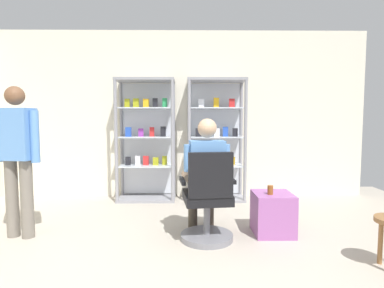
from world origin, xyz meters
TOP-DOWN VIEW (x-y plane):
  - back_wall at (0.00, 3.00)m, footprint 6.00×0.10m
  - display_cabinet_left at (-0.55, 2.76)m, footprint 0.90×0.45m
  - display_cabinet_right at (0.55, 2.76)m, footprint 0.90×0.45m
  - office_chair at (0.31, 1.00)m, footprint 0.59×0.56m
  - seated_shopkeeper at (0.30, 1.16)m, footprint 0.52×0.59m
  - storage_crate at (1.06, 1.22)m, footprint 0.42×0.44m
  - tea_glass at (1.01, 1.17)m, footprint 0.06×0.06m
  - standing_customer at (-1.72, 1.15)m, footprint 0.51×0.28m

SIDE VIEW (x-z plane):
  - storage_crate at x=1.06m, z-range 0.00..0.46m
  - office_chair at x=0.31m, z-range -0.09..0.87m
  - tea_glass at x=1.01m, z-range 0.46..0.56m
  - seated_shopkeeper at x=0.30m, z-range 0.07..1.36m
  - standing_customer at x=-1.72m, z-range 0.12..1.75m
  - display_cabinet_right at x=0.55m, z-range 0.01..1.91m
  - display_cabinet_left at x=-0.55m, z-range 0.02..1.92m
  - back_wall at x=0.00m, z-range 0.00..2.70m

